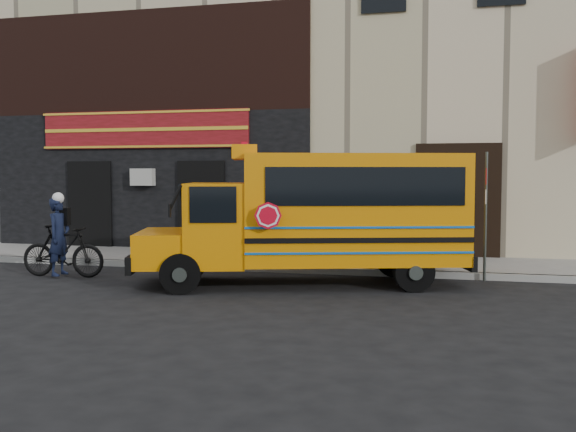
# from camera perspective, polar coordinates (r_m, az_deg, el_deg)

# --- Properties ---
(ground) EXTENTS (120.00, 120.00, 0.00)m
(ground) POSITION_cam_1_polar(r_m,az_deg,el_deg) (12.85, -3.06, -6.73)
(ground) COLOR black
(ground) RESTS_ON ground
(curb) EXTENTS (40.00, 0.20, 0.15)m
(curb) POSITION_cam_1_polar(r_m,az_deg,el_deg) (15.31, -0.25, -4.75)
(curb) COLOR #969792
(curb) RESTS_ON ground
(sidewalk) EXTENTS (40.00, 3.00, 0.15)m
(sidewalk) POSITION_cam_1_polar(r_m,az_deg,el_deg) (16.75, 0.99, -4.01)
(sidewalk) COLOR slate
(sidewalk) RESTS_ON ground
(building) EXTENTS (20.00, 10.70, 12.00)m
(building) POSITION_cam_1_polar(r_m,az_deg,el_deg) (23.16, 4.46, 13.15)
(building) COLOR beige
(building) RESTS_ON sidewalk
(school_bus) EXTENTS (7.22, 4.02, 2.92)m
(school_bus) POSITION_cam_1_polar(r_m,az_deg,el_deg) (13.51, 2.89, 0.23)
(school_bus) COLOR black
(school_bus) RESTS_ON ground
(sign_pole) EXTENTS (0.06, 0.25, 2.82)m
(sign_pole) POSITION_cam_1_polar(r_m,az_deg,el_deg) (14.52, 17.16, 0.54)
(sign_pole) COLOR #3A413D
(sign_pole) RESTS_ON ground
(bicycle) EXTENTS (2.01, 0.68, 1.19)m
(bicycle) POSITION_cam_1_polar(r_m,az_deg,el_deg) (15.43, -19.38, -2.95)
(bicycle) COLOR black
(bicycle) RESTS_ON ground
(cyclist) EXTENTS (0.44, 0.65, 1.77)m
(cyclist) POSITION_cam_1_polar(r_m,az_deg,el_deg) (15.37, -19.68, -1.90)
(cyclist) COLOR black
(cyclist) RESTS_ON ground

